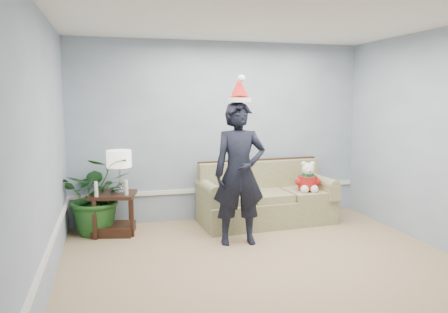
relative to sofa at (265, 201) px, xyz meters
name	(u,v)px	position (x,y,z in m)	size (l,w,h in m)	color
room_shell	(284,150)	(-0.58, -2.09, 1.03)	(4.54, 5.04, 2.74)	tan
wainscot_trim	(153,217)	(-1.76, -0.91, 0.13)	(4.49, 4.99, 0.06)	white
sofa	(265,201)	(0.00, 0.00, 0.00)	(2.00, 0.95, 0.91)	#54612E
side_table	(114,218)	(-2.21, -0.02, -0.10)	(0.69, 0.62, 0.57)	#331D12
table_lamp	(119,161)	(-2.12, -0.06, 0.70)	(0.33, 0.33, 0.59)	silver
candle_pair	(111,189)	(-2.23, -0.20, 0.34)	(0.44, 0.05, 0.20)	silver
houseplant	(98,195)	(-2.41, 0.08, 0.22)	(0.97, 0.84, 1.08)	#1D501C
man	(239,174)	(-0.66, -0.82, 0.58)	(0.66, 0.43, 1.82)	black
santa_hat	(239,90)	(-0.66, -0.80, 1.63)	(0.34, 0.37, 0.34)	white
teddy_bear	(308,180)	(0.60, -0.19, 0.32)	(0.33, 0.35, 0.46)	white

